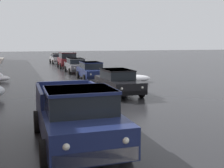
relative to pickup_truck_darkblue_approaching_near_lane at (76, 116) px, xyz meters
name	(u,v)px	position (x,y,z in m)	size (l,w,h in m)	color
snow_bank_near_corner_right	(131,79)	(6.58, 11.93, -0.59)	(2.84, 1.36, 0.68)	white
pickup_truck_darkblue_approaching_near_lane	(76,116)	(0.00, 0.00, 0.00)	(2.32, 5.09, 1.76)	navy
sedan_black_parked_kerbside_close	(118,81)	(3.99, 7.59, -0.13)	(1.98, 4.44, 1.42)	black
sedan_darkblue_parked_kerbside_mid	(91,70)	(4.18, 14.41, -0.13)	(1.98, 4.40, 1.42)	navy
sedan_grey_parked_far_down_block	(76,65)	(4.11, 20.12, -0.13)	(1.96, 4.40, 1.42)	slate
suv_maroon_queued_behind_truck	(67,59)	(4.30, 26.09, 0.11)	(2.26, 4.74, 1.82)	maroon
sedan_silver_at_far_intersection	(57,58)	(4.19, 33.75, -0.13)	(1.87, 4.38, 1.42)	#B7B7BC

